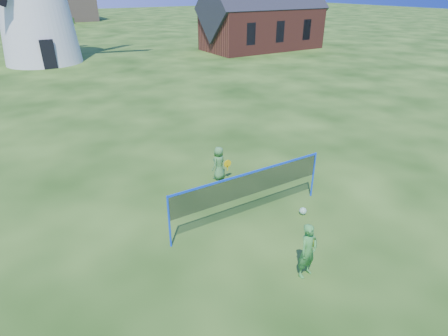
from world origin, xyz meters
TOP-DOWN VIEW (x-y plane):
  - ground at (0.00, 0.00)m, footprint 220.00×220.00m
  - chapel at (20.21, 25.56)m, footprint 12.72×6.17m
  - badminton_net at (0.64, -0.17)m, footprint 5.05×0.05m
  - player_girl at (0.45, -2.82)m, footprint 0.70×0.41m
  - player_boy at (1.18, 2.45)m, footprint 0.71×0.59m
  - play_ball at (2.17, -0.85)m, footprint 0.22×0.22m

SIDE VIEW (x-z plane):
  - ground at x=0.00m, z-range 0.00..0.00m
  - play_ball at x=2.17m, z-range 0.00..0.22m
  - player_boy at x=1.18m, z-range 0.00..1.21m
  - player_girl at x=0.45m, z-range 0.00..1.41m
  - badminton_net at x=0.64m, z-range 0.36..1.91m
  - chapel at x=20.21m, z-range -2.35..8.40m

